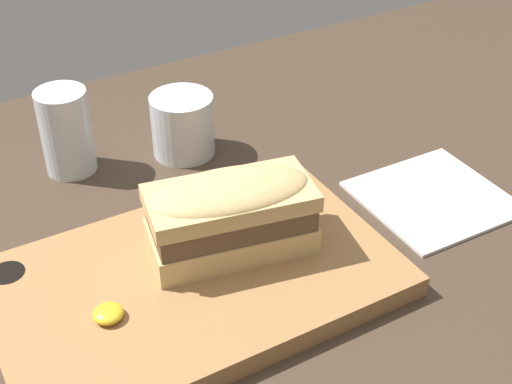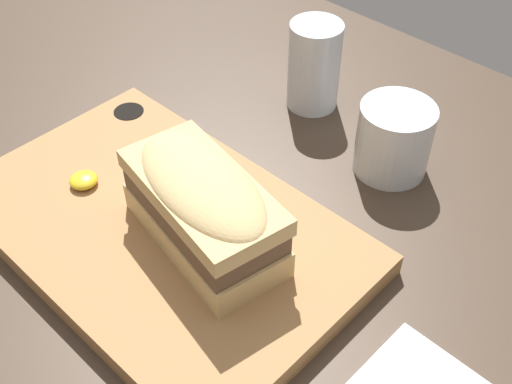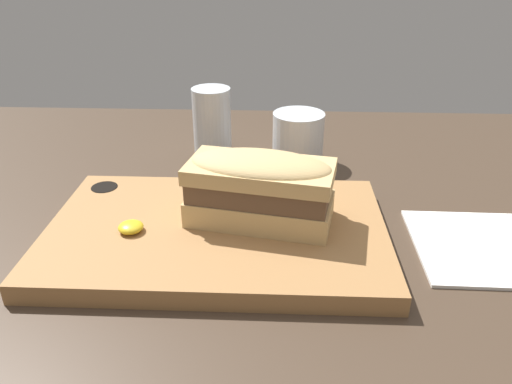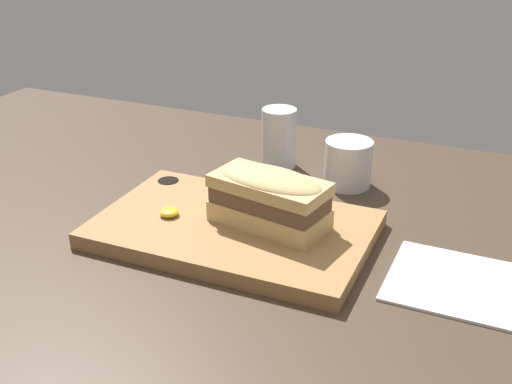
{
  "view_description": "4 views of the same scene",
  "coord_description": "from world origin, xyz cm",
  "px_view_note": "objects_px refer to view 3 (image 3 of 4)",
  "views": [
    {
      "loc": [
        -26.97,
        -52.95,
        51.17
      ],
      "look_at": [
        1.67,
        -2.96,
        10.23
      ],
      "focal_mm": 50.0,
      "sensor_mm": 36.0,
      "label": 1
    },
    {
      "loc": [
        29.78,
        -28.77,
        48.48
      ],
      "look_at": [
        1.62,
        0.84,
        9.64
      ],
      "focal_mm": 45.0,
      "sensor_mm": 36.0,
      "label": 2
    },
    {
      "loc": [
        0.55,
        -53.58,
        34.06
      ],
      "look_at": [
        -1.64,
        -3.96,
        8.45
      ],
      "focal_mm": 35.0,
      "sensor_mm": 36.0,
      "label": 3
    },
    {
      "loc": [
        29.08,
        -77.81,
        47.33
      ],
      "look_at": [
        -3.73,
        -1.83,
        8.45
      ],
      "focal_mm": 45.0,
      "sensor_mm": 36.0,
      "label": 4
    }
  ],
  "objects_px": {
    "sandwich": "(260,186)",
    "wine_glass": "(298,141)",
    "water_glass": "(212,125)",
    "serving_board": "(216,233)",
    "napkin": "(485,247)"
  },
  "relations": [
    {
      "from": "serving_board",
      "to": "sandwich",
      "type": "bearing_deg",
      "value": 15.07
    },
    {
      "from": "serving_board",
      "to": "wine_glass",
      "type": "relative_size",
      "value": 4.88
    },
    {
      "from": "serving_board",
      "to": "wine_glass",
      "type": "bearing_deg",
      "value": 66.94
    },
    {
      "from": "water_glass",
      "to": "wine_glass",
      "type": "xyz_separation_m",
      "value": [
        0.14,
        -0.03,
        -0.01
      ]
    },
    {
      "from": "water_glass",
      "to": "napkin",
      "type": "distance_m",
      "value": 0.44
    },
    {
      "from": "serving_board",
      "to": "napkin",
      "type": "relative_size",
      "value": 2.39
    },
    {
      "from": "sandwich",
      "to": "water_glass",
      "type": "relative_size",
      "value": 1.65
    },
    {
      "from": "serving_board",
      "to": "wine_glass",
      "type": "xyz_separation_m",
      "value": [
        0.1,
        0.24,
        0.02
      ]
    },
    {
      "from": "sandwich",
      "to": "wine_glass",
      "type": "bearing_deg",
      "value": 77.23
    },
    {
      "from": "sandwich",
      "to": "water_glass",
      "type": "xyz_separation_m",
      "value": [
        -0.09,
        0.26,
        -0.02
      ]
    },
    {
      "from": "sandwich",
      "to": "wine_glass",
      "type": "relative_size",
      "value": 2.21
    },
    {
      "from": "sandwich",
      "to": "water_glass",
      "type": "distance_m",
      "value": 0.27
    },
    {
      "from": "serving_board",
      "to": "water_glass",
      "type": "bearing_deg",
      "value": 97.71
    },
    {
      "from": "serving_board",
      "to": "wine_glass",
      "type": "distance_m",
      "value": 0.26
    },
    {
      "from": "sandwich",
      "to": "water_glass",
      "type": "bearing_deg",
      "value": 108.68
    }
  ]
}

